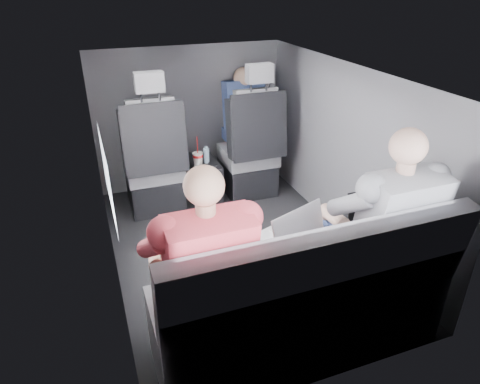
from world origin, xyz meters
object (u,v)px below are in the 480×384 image
object	(u,v)px
laptop_white	(190,252)
passenger_rear_left	(202,270)
laptop_black	(364,214)
passenger_rear_right	(379,228)
front_seat_right	(250,155)
passenger_front_right	(244,112)
soda_cup	(198,159)
laptop_silver	(290,235)
rear_bench	(302,306)
center_console	(204,180)
front_seat_left	(154,169)
water_bottle	(206,155)

from	to	relation	value
laptop_white	passenger_rear_left	distance (m)	0.16
laptop_black	passenger_rear_right	xyz separation A→B (m)	(-0.02, -0.18, 0.01)
front_seat_right	passenger_rear_left	xyz separation A→B (m)	(-0.97, -1.81, 0.23)
passenger_rear_right	passenger_front_right	world-z (taller)	passenger_rear_right
passenger_front_right	soda_cup	bearing A→B (deg)	-148.89
front_seat_right	laptop_silver	world-z (taller)	front_seat_right
front_seat_right	passenger_front_right	xyz separation A→B (m)	(0.03, 0.26, 0.34)
rear_bench	laptop_silver	world-z (taller)	rear_bench
laptop_white	center_console	bearing A→B (deg)	72.13
front_seat_left	water_bottle	distance (m)	0.47
front_seat_right	laptop_white	distance (m)	1.94
front_seat_right	passenger_front_right	world-z (taller)	front_seat_right
laptop_black	passenger_rear_right	distance (m)	0.18
front_seat_right	center_console	bearing A→B (deg)	174.93
center_console	passenger_front_right	xyz separation A→B (m)	(0.48, 0.22, 0.54)
laptop_white	laptop_silver	xyz separation A→B (m)	(0.56, -0.04, 0.00)
laptop_white	passenger_front_right	bearing A→B (deg)	61.79
front_seat_right	rear_bench	size ratio (longest dim) A/B	0.79
front_seat_right	passenger_rear_right	bearing A→B (deg)	-88.14
front_seat_left	front_seat_right	xyz separation A→B (m)	(0.90, 0.00, 0.00)
front_seat_right	center_console	distance (m)	0.49
passenger_rear_left	passenger_rear_right	xyz separation A→B (m)	(1.03, -0.00, 0.02)
center_console	rear_bench	world-z (taller)	rear_bench
passenger_front_right	passenger_rear_left	bearing A→B (deg)	-115.90
center_console	laptop_white	xyz separation A→B (m)	(-0.54, -1.69, 0.43)
water_bottle	passenger_front_right	world-z (taller)	passenger_front_right
center_console	laptop_silver	size ratio (longest dim) A/B	1.10
rear_bench	laptop_white	xyz separation A→B (m)	(-0.54, 0.25, 0.33)
water_bottle	laptop_white	size ratio (longest dim) A/B	0.43
soda_cup	water_bottle	size ratio (longest dim) A/B	1.82
front_seat_right	laptop_silver	distance (m)	1.76
center_console	passenger_rear_left	distance (m)	1.97
laptop_white	passenger_rear_left	bearing A→B (deg)	-82.69
front_seat_left	soda_cup	bearing A→B (deg)	-11.47
rear_bench	passenger_rear_right	xyz separation A→B (m)	(0.51, 0.09, 0.33)
laptop_silver	laptop_black	size ratio (longest dim) A/B	1.18
laptop_white	front_seat_left	bearing A→B (deg)	86.72
front_seat_left	center_console	distance (m)	0.49
laptop_white	passenger_rear_right	world-z (taller)	passenger_rear_right
soda_cup	passenger_rear_left	size ratio (longest dim) A/B	0.23
passenger_rear_right	passenger_front_right	size ratio (longest dim) A/B	1.73
front_seat_right	water_bottle	size ratio (longest dim) A/B	8.35
soda_cup	laptop_black	size ratio (longest dim) A/B	0.74
front_seat_right	passenger_front_right	size ratio (longest dim) A/B	1.74
front_seat_right	water_bottle	distance (m)	0.44
water_bottle	passenger_rear_left	world-z (taller)	passenger_rear_left
soda_cup	laptop_white	bearing A→B (deg)	-106.61
soda_cup	center_console	bearing A→B (deg)	57.08
laptop_white	laptop_black	world-z (taller)	laptop_black
passenger_rear_right	laptop_white	bearing A→B (deg)	171.46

